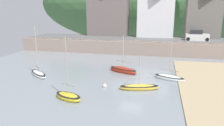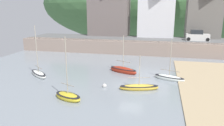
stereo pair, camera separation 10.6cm
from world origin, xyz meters
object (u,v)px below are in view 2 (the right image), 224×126
waterfront_building_right (204,13)px  motorboat_with_cabin (139,87)px  fishing_boat_green (169,78)px  waterfront_building_centre (156,10)px  parked_car_near_slipway (197,36)px  sailboat_far_left (123,70)px  sailboat_blue_trim (68,96)px  mooring_buoy (104,86)px  waterfront_building_left (109,9)px  rowboat_small_beached (39,74)px

waterfront_building_right → motorboat_with_cabin: waterfront_building_right is taller
waterfront_building_right → fishing_boat_green: waterfront_building_right is taller
waterfront_building_centre → parked_car_near_slipway: (7.81, -4.50, -4.57)m
waterfront_building_right → fishing_boat_green: size_ratio=1.98×
motorboat_with_cabin → parked_car_near_slipway: bearing=54.2°
sailboat_far_left → parked_car_near_slipway: 19.47m
fishing_boat_green → parked_car_near_slipway: (5.26, 17.43, 2.96)m
sailboat_blue_trim → fishing_boat_green: bearing=63.3°
sailboat_blue_trim → mooring_buoy: size_ratio=13.26×
waterfront_building_left → mooring_buoy: bearing=-77.4°
waterfront_building_right → parked_car_near_slipway: (-1.43, -4.50, -4.14)m
waterfront_building_centre → motorboat_with_cabin: size_ratio=2.48×
waterfront_building_left → motorboat_with_cabin: waterfront_building_left is taller
waterfront_building_centre → waterfront_building_right: size_ratio=1.09×
waterfront_building_left → rowboat_small_beached: (-3.28, -24.00, -7.81)m
sailboat_far_left → fishing_boat_green: sailboat_far_left is taller
waterfront_building_left → waterfront_building_centre: 10.13m
waterfront_building_right → sailboat_far_left: (-12.55, -20.21, -7.03)m
waterfront_building_left → waterfront_building_right: 19.38m
waterfront_building_left → mooring_buoy: waterfront_building_left is taller
mooring_buoy → waterfront_building_right: bearing=62.6°
sailboat_blue_trim → motorboat_with_cabin: sailboat_blue_trim is taller
parked_car_near_slipway → waterfront_building_centre: bearing=150.4°
sailboat_far_left → motorboat_with_cabin: sailboat_far_left is taller
parked_car_near_slipway → waterfront_building_left: bearing=166.3°
sailboat_far_left → fishing_boat_green: (5.86, -1.71, -0.07)m
waterfront_building_centre → motorboat_with_cabin: 27.00m
waterfront_building_centre → parked_car_near_slipway: bearing=-30.0°
waterfront_building_centre → fishing_boat_green: 23.32m
parked_car_near_slipway → motorboat_with_cabin: bearing=-111.1°
rowboat_small_beached → motorboat_with_cabin: bearing=30.4°
sailboat_blue_trim → sailboat_far_left: bearing=93.0°
waterfront_building_left → rowboat_small_beached: size_ratio=1.75×
sailboat_blue_trim → rowboat_small_beached: bearing=160.9°
waterfront_building_centre → sailboat_far_left: size_ratio=2.07×
motorboat_with_cabin → parked_car_near_slipway: size_ratio=1.04×
waterfront_building_left → parked_car_near_slipway: waterfront_building_left is taller
motorboat_with_cabin → waterfront_building_left: bearing=95.8°
rowboat_small_beached → parked_car_near_slipway: bearing=81.5°
waterfront_building_right → fishing_boat_green: 24.00m
waterfront_building_left → sailboat_far_left: waterfront_building_left is taller
sailboat_blue_trim → sailboat_far_left: sailboat_blue_trim is taller
parked_car_near_slipway → sailboat_blue_trim: bearing=-119.5°
waterfront_building_left → sailboat_far_left: bearing=-71.4°
waterfront_building_right → waterfront_building_centre: bearing=180.0°
motorboat_with_cabin → rowboat_small_beached: rowboat_small_beached is taller
waterfront_building_left → waterfront_building_right: size_ratio=1.15×
rowboat_small_beached → mooring_buoy: size_ratio=14.09×
motorboat_with_cabin → waterfront_building_centre: bearing=74.3°
waterfront_building_centre → rowboat_small_beached: (-13.41, -24.00, -7.51)m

